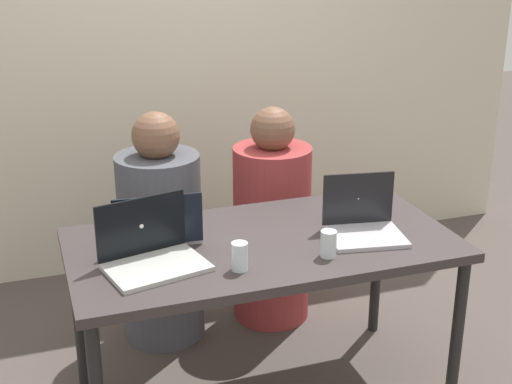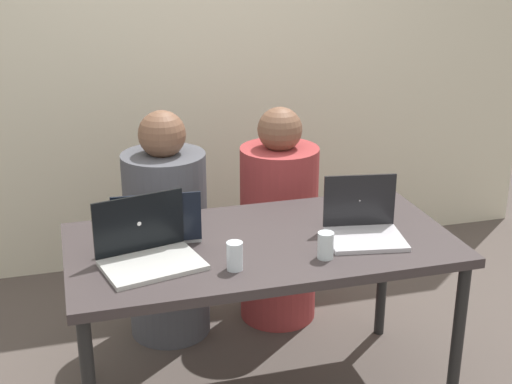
{
  "view_description": "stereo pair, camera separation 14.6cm",
  "coord_description": "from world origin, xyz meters",
  "px_view_note": "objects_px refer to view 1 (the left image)",
  "views": [
    {
      "loc": [
        -0.88,
        -2.48,
        1.95
      ],
      "look_at": [
        0.0,
        0.08,
        0.94
      ],
      "focal_mm": 50.0,
      "sensor_mm": 36.0,
      "label": 1
    },
    {
      "loc": [
        -0.74,
        -2.53,
        1.95
      ],
      "look_at": [
        0.0,
        0.08,
        0.94
      ],
      "focal_mm": 50.0,
      "sensor_mm": 36.0,
      "label": 2
    }
  ],
  "objects_px": {
    "person_on_left": "(161,240)",
    "person_on_right": "(272,227)",
    "laptop_back_left": "(157,230)",
    "laptop_front_left": "(151,253)",
    "water_glass_right": "(328,245)",
    "laptop_front_right": "(363,223)",
    "water_glass_left": "(240,258)"
  },
  "relations": [
    {
      "from": "person_on_right",
      "to": "laptop_front_left",
      "type": "distance_m",
      "value": 1.11
    },
    {
      "from": "laptop_back_left",
      "to": "laptop_front_left",
      "type": "distance_m",
      "value": 0.22
    },
    {
      "from": "laptop_front_right",
      "to": "laptop_front_left",
      "type": "relative_size",
      "value": 0.83
    },
    {
      "from": "laptop_front_right",
      "to": "laptop_back_left",
      "type": "relative_size",
      "value": 0.92
    },
    {
      "from": "person_on_left",
      "to": "water_glass_right",
      "type": "bearing_deg",
      "value": 108.18
    },
    {
      "from": "water_glass_left",
      "to": "person_on_left",
      "type": "bearing_deg",
      "value": 97.69
    },
    {
      "from": "person_on_left",
      "to": "person_on_right",
      "type": "height_order",
      "value": "person_on_left"
    },
    {
      "from": "water_glass_left",
      "to": "laptop_front_right",
      "type": "bearing_deg",
      "value": 14.04
    },
    {
      "from": "person_on_right",
      "to": "laptop_back_left",
      "type": "xyz_separation_m",
      "value": [
        -0.69,
        -0.54,
        0.3
      ]
    },
    {
      "from": "laptop_back_left",
      "to": "laptop_front_right",
      "type": "bearing_deg",
      "value": 170.22
    },
    {
      "from": "person_on_right",
      "to": "water_glass_right",
      "type": "distance_m",
      "value": 0.95
    },
    {
      "from": "laptop_back_left",
      "to": "laptop_front_left",
      "type": "relative_size",
      "value": 0.9
    },
    {
      "from": "laptop_front_right",
      "to": "water_glass_right",
      "type": "distance_m",
      "value": 0.26
    },
    {
      "from": "person_on_right",
      "to": "laptop_front_right",
      "type": "distance_m",
      "value": 0.82
    },
    {
      "from": "person_on_right",
      "to": "water_glass_right",
      "type": "relative_size",
      "value": 10.8
    },
    {
      "from": "person_on_left",
      "to": "person_on_right",
      "type": "relative_size",
      "value": 1.02
    },
    {
      "from": "person_on_left",
      "to": "laptop_back_left",
      "type": "xyz_separation_m",
      "value": [
        -0.12,
        -0.54,
        0.29
      ]
    },
    {
      "from": "water_glass_right",
      "to": "laptop_front_right",
      "type": "bearing_deg",
      "value": 33.26
    },
    {
      "from": "laptop_back_left",
      "to": "water_glass_left",
      "type": "height_order",
      "value": "laptop_back_left"
    },
    {
      "from": "laptop_front_left",
      "to": "laptop_front_right",
      "type": "bearing_deg",
      "value": -12.99
    },
    {
      "from": "person_on_left",
      "to": "laptop_front_right",
      "type": "relative_size",
      "value": 3.42
    },
    {
      "from": "laptop_front_right",
      "to": "water_glass_right",
      "type": "bearing_deg",
      "value": -137.37
    },
    {
      "from": "laptop_front_right",
      "to": "water_glass_right",
      "type": "height_order",
      "value": "laptop_front_right"
    },
    {
      "from": "laptop_back_left",
      "to": "water_glass_right",
      "type": "relative_size",
      "value": 3.5
    },
    {
      "from": "person_on_left",
      "to": "laptop_back_left",
      "type": "distance_m",
      "value": 0.63
    },
    {
      "from": "person_on_left",
      "to": "person_on_right",
      "type": "xyz_separation_m",
      "value": [
        0.58,
        0.0,
        -0.01
      ]
    },
    {
      "from": "person_on_right",
      "to": "laptop_back_left",
      "type": "relative_size",
      "value": 3.09
    },
    {
      "from": "water_glass_right",
      "to": "water_glass_left",
      "type": "bearing_deg",
      "value": -179.99
    },
    {
      "from": "person_on_left",
      "to": "person_on_right",
      "type": "distance_m",
      "value": 0.58
    },
    {
      "from": "laptop_front_left",
      "to": "water_glass_right",
      "type": "xyz_separation_m",
      "value": [
        0.66,
        -0.14,
        -0.01
      ]
    },
    {
      "from": "laptop_front_right",
      "to": "water_glass_left",
      "type": "relative_size",
      "value": 3.1
    },
    {
      "from": "laptop_front_left",
      "to": "water_glass_right",
      "type": "relative_size",
      "value": 3.88
    }
  ]
}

